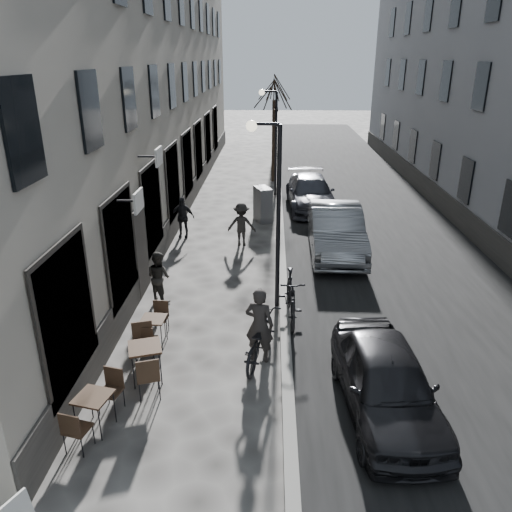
# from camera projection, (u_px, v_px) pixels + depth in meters

# --- Properties ---
(ground) EXTENTS (120.00, 120.00, 0.00)m
(ground) POSITION_uv_depth(u_px,v_px,m) (279.00, 468.00, 8.54)
(ground) COLOR #343230
(ground) RESTS_ON ground
(road) EXTENTS (7.30, 60.00, 0.00)m
(road) POSITION_uv_depth(u_px,v_px,m) (358.00, 207.00, 23.25)
(road) COLOR black
(road) RESTS_ON ground
(kerb) EXTENTS (0.25, 60.00, 0.12)m
(kerb) POSITION_uv_depth(u_px,v_px,m) (280.00, 205.00, 23.34)
(kerb) COLOR slate
(kerb) RESTS_ON ground
(building_left) EXTENTS (4.00, 35.00, 16.00)m
(building_left) POSITION_uv_depth(u_px,v_px,m) (136.00, 19.00, 21.01)
(building_left) COLOR gray
(building_left) RESTS_ON ground
(building_right) EXTENTS (4.00, 35.00, 16.00)m
(building_right) POSITION_uv_depth(u_px,v_px,m) (508.00, 18.00, 20.56)
(building_right) COLOR gray
(building_right) RESTS_ON ground
(streetlamp_near) EXTENTS (0.90, 0.28, 5.09)m
(streetlamp_near) POSITION_uv_depth(u_px,v_px,m) (272.00, 197.00, 12.92)
(streetlamp_near) COLOR black
(streetlamp_near) RESTS_ON ground
(streetlamp_far) EXTENTS (0.90, 0.28, 5.09)m
(streetlamp_far) POSITION_uv_depth(u_px,v_px,m) (273.00, 131.00, 24.04)
(streetlamp_far) COLOR black
(streetlamp_far) RESTS_ON ground
(tree_near) EXTENTS (2.40, 2.40, 5.70)m
(tree_near) POSITION_uv_depth(u_px,v_px,m) (274.00, 94.00, 26.26)
(tree_near) COLOR black
(tree_near) RESTS_ON ground
(tree_far) EXTENTS (2.40, 2.40, 5.70)m
(tree_far) POSITION_uv_depth(u_px,v_px,m) (274.00, 87.00, 31.82)
(tree_far) COLOR black
(tree_far) RESTS_ON ground
(bistro_set_a) EXTENTS (0.76, 1.55, 0.88)m
(bistro_set_a) POSITION_uv_depth(u_px,v_px,m) (95.00, 409.00, 9.28)
(bistro_set_a) COLOR #332116
(bistro_set_a) RESTS_ON ground
(bistro_set_b) EXTENTS (0.94, 1.72, 0.98)m
(bistro_set_b) POSITION_uv_depth(u_px,v_px,m) (146.00, 359.00, 10.70)
(bistro_set_b) COLOR #332116
(bistro_set_b) RESTS_ON ground
(bistro_set_c) EXTENTS (0.61, 1.43, 0.83)m
(bistro_set_c) POSITION_uv_depth(u_px,v_px,m) (154.00, 328.00, 12.07)
(bistro_set_c) COLOR #332116
(bistro_set_c) RESTS_ON ground
(utility_cabinet) EXTENTS (0.85, 1.10, 1.45)m
(utility_cabinet) POSITION_uv_depth(u_px,v_px,m) (263.00, 204.00, 21.02)
(utility_cabinet) COLOR #58585A
(utility_cabinet) RESTS_ON ground
(bicycle) EXTENTS (1.22, 2.24, 1.11)m
(bicycle) POSITION_uv_depth(u_px,v_px,m) (259.00, 338.00, 11.39)
(bicycle) COLOR black
(bicycle) RESTS_ON ground
(cyclist_rider) EXTENTS (0.75, 0.58, 1.82)m
(cyclist_rider) POSITION_uv_depth(u_px,v_px,m) (259.00, 325.00, 11.26)
(cyclist_rider) COLOR #292624
(cyclist_rider) RESTS_ON ground
(pedestrian_near) EXTENTS (0.92, 0.88, 1.49)m
(pedestrian_near) POSITION_uv_depth(u_px,v_px,m) (159.00, 277.00, 14.11)
(pedestrian_near) COLOR #282622
(pedestrian_near) RESTS_ON ground
(pedestrian_mid) EXTENTS (1.07, 0.65, 1.60)m
(pedestrian_mid) POSITION_uv_depth(u_px,v_px,m) (242.00, 224.00, 18.29)
(pedestrian_mid) COLOR black
(pedestrian_mid) RESTS_ON ground
(pedestrian_far) EXTENTS (0.94, 0.39, 1.59)m
(pedestrian_far) POSITION_uv_depth(u_px,v_px,m) (182.00, 217.00, 19.11)
(pedestrian_far) COLOR black
(pedestrian_far) RESTS_ON ground
(car_near) EXTENTS (1.94, 4.23, 1.41)m
(car_near) POSITION_uv_depth(u_px,v_px,m) (386.00, 381.00, 9.66)
(car_near) COLOR black
(car_near) RESTS_ON ground
(car_mid) EXTENTS (1.86, 5.10, 1.67)m
(car_mid) POSITION_uv_depth(u_px,v_px,m) (336.00, 230.00, 17.61)
(car_mid) COLOR gray
(car_mid) RESTS_ON ground
(car_far) EXTENTS (2.26, 5.08, 1.45)m
(car_far) POSITION_uv_depth(u_px,v_px,m) (310.00, 193.00, 22.79)
(car_far) COLOR #32333B
(car_far) RESTS_ON ground
(moped) EXTENTS (0.73, 2.22, 1.32)m
(moped) POSITION_uv_depth(u_px,v_px,m) (291.00, 297.00, 13.12)
(moped) COLOR black
(moped) RESTS_ON ground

